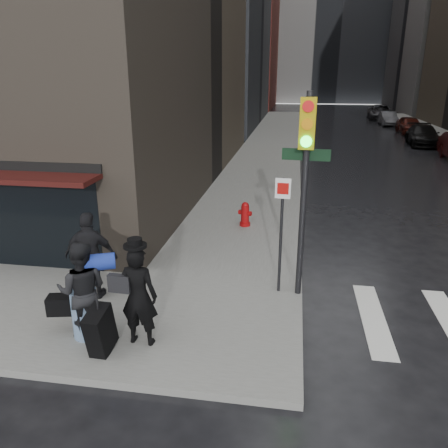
{
  "coord_description": "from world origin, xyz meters",
  "views": [
    {
      "loc": [
        1.66,
        -7.54,
        4.95
      ],
      "look_at": [
        -0.03,
        2.86,
        1.3
      ],
      "focal_mm": 35.0,
      "sensor_mm": 36.0,
      "label": 1
    }
  ],
  "objects_px": {
    "man_jeans": "(82,290)",
    "parked_car_3": "(423,135)",
    "parked_car_4": "(410,125)",
    "parked_car_5": "(388,118)",
    "parked_car_6": "(381,112)",
    "man_overcoat": "(131,302)",
    "man_greycoat": "(91,256)",
    "fire_hydrant": "(245,215)",
    "traffic_light": "(303,171)"
  },
  "relations": [
    {
      "from": "parked_car_3",
      "to": "parked_car_4",
      "type": "distance_m",
      "value": 6.52
    },
    {
      "from": "parked_car_4",
      "to": "parked_car_6",
      "type": "relative_size",
      "value": 0.74
    },
    {
      "from": "man_jeans",
      "to": "man_overcoat",
      "type": "bearing_deg",
      "value": 160.11
    },
    {
      "from": "man_greycoat",
      "to": "traffic_light",
      "type": "distance_m",
      "value": 4.94
    },
    {
      "from": "man_overcoat",
      "to": "parked_car_3",
      "type": "height_order",
      "value": "man_overcoat"
    },
    {
      "from": "parked_car_3",
      "to": "parked_car_5",
      "type": "height_order",
      "value": "parked_car_3"
    },
    {
      "from": "man_jeans",
      "to": "parked_car_3",
      "type": "bearing_deg",
      "value": -127.97
    },
    {
      "from": "man_overcoat",
      "to": "parked_car_6",
      "type": "distance_m",
      "value": 48.28
    },
    {
      "from": "parked_car_3",
      "to": "man_greycoat",
      "type": "bearing_deg",
      "value": -112.72
    },
    {
      "from": "parked_car_4",
      "to": "parked_car_5",
      "type": "xyz_separation_m",
      "value": [
        -0.6,
        6.49,
        -0.05
      ]
    },
    {
      "from": "traffic_light",
      "to": "parked_car_3",
      "type": "distance_m",
      "value": 26.45
    },
    {
      "from": "parked_car_5",
      "to": "traffic_light",
      "type": "bearing_deg",
      "value": -102.7
    },
    {
      "from": "man_overcoat",
      "to": "man_jeans",
      "type": "bearing_deg",
      "value": -5.35
    },
    {
      "from": "man_overcoat",
      "to": "man_greycoat",
      "type": "height_order",
      "value": "man_overcoat"
    },
    {
      "from": "parked_car_6",
      "to": "parked_car_5",
      "type": "bearing_deg",
      "value": -88.87
    },
    {
      "from": "fire_hydrant",
      "to": "parked_car_4",
      "type": "xyz_separation_m",
      "value": [
        11.17,
        26.7,
        0.21
      ]
    },
    {
      "from": "parked_car_6",
      "to": "man_overcoat",
      "type": "bearing_deg",
      "value": -100.28
    },
    {
      "from": "man_overcoat",
      "to": "parked_car_6",
      "type": "relative_size",
      "value": 0.37
    },
    {
      "from": "traffic_light",
      "to": "man_jeans",
      "type": "bearing_deg",
      "value": -145.6
    },
    {
      "from": "parked_car_4",
      "to": "traffic_light",
      "type": "bearing_deg",
      "value": -107.24
    },
    {
      "from": "man_jeans",
      "to": "parked_car_6",
      "type": "distance_m",
      "value": 48.42
    },
    {
      "from": "man_greycoat",
      "to": "parked_car_5",
      "type": "distance_m",
      "value": 40.85
    },
    {
      "from": "fire_hydrant",
      "to": "parked_car_5",
      "type": "xyz_separation_m",
      "value": [
        10.57,
        33.2,
        0.16
      ]
    },
    {
      "from": "man_greycoat",
      "to": "fire_hydrant",
      "type": "relative_size",
      "value": 2.47
    },
    {
      "from": "fire_hydrant",
      "to": "man_overcoat",
      "type": "bearing_deg",
      "value": -100.31
    },
    {
      "from": "man_greycoat",
      "to": "parked_car_6",
      "type": "relative_size",
      "value": 0.35
    },
    {
      "from": "parked_car_6",
      "to": "parked_car_4",
      "type": "bearing_deg",
      "value": -84.61
    },
    {
      "from": "man_overcoat",
      "to": "parked_car_5",
      "type": "distance_m",
      "value": 41.93
    },
    {
      "from": "man_greycoat",
      "to": "parked_car_4",
      "type": "distance_m",
      "value": 35.01
    },
    {
      "from": "traffic_light",
      "to": "parked_car_6",
      "type": "relative_size",
      "value": 0.79
    },
    {
      "from": "parked_car_3",
      "to": "parked_car_6",
      "type": "relative_size",
      "value": 0.85
    },
    {
      "from": "man_overcoat",
      "to": "man_greycoat",
      "type": "distance_m",
      "value": 2.22
    },
    {
      "from": "man_greycoat",
      "to": "parked_car_4",
      "type": "bearing_deg",
      "value": -117.76
    },
    {
      "from": "man_overcoat",
      "to": "parked_car_6",
      "type": "height_order",
      "value": "man_overcoat"
    },
    {
      "from": "man_overcoat",
      "to": "fire_hydrant",
      "type": "xyz_separation_m",
      "value": [
        1.28,
        7.02,
        -0.53
      ]
    },
    {
      "from": "man_jeans",
      "to": "parked_car_3",
      "type": "distance_m",
      "value": 30.02
    },
    {
      "from": "traffic_light",
      "to": "parked_car_5",
      "type": "height_order",
      "value": "traffic_light"
    },
    {
      "from": "fire_hydrant",
      "to": "parked_car_4",
      "type": "relative_size",
      "value": 0.19
    },
    {
      "from": "man_overcoat",
      "to": "man_jeans",
      "type": "xyz_separation_m",
      "value": [
        -0.99,
        0.13,
        0.08
      ]
    },
    {
      "from": "fire_hydrant",
      "to": "parked_car_5",
      "type": "height_order",
      "value": "parked_car_5"
    },
    {
      "from": "traffic_light",
      "to": "parked_car_5",
      "type": "distance_m",
      "value": 38.88
    },
    {
      "from": "parked_car_4",
      "to": "parked_car_6",
      "type": "xyz_separation_m",
      "value": [
        -0.23,
        12.99,
        0.07
      ]
    },
    {
      "from": "fire_hydrant",
      "to": "parked_car_6",
      "type": "xyz_separation_m",
      "value": [
        10.94,
        39.69,
        0.28
      ]
    },
    {
      "from": "man_jeans",
      "to": "fire_hydrant",
      "type": "distance_m",
      "value": 7.28
    },
    {
      "from": "parked_car_3",
      "to": "parked_car_6",
      "type": "distance_m",
      "value": 19.48
    },
    {
      "from": "parked_car_5",
      "to": "man_jeans",
      "type": "bearing_deg",
      "value": -107.25
    },
    {
      "from": "parked_car_6",
      "to": "fire_hydrant",
      "type": "bearing_deg",
      "value": -101.03
    },
    {
      "from": "traffic_light",
      "to": "fire_hydrant",
      "type": "distance_m",
      "value": 5.5
    },
    {
      "from": "man_overcoat",
      "to": "parked_car_5",
      "type": "relative_size",
      "value": 0.52
    },
    {
      "from": "man_greycoat",
      "to": "parked_car_6",
      "type": "distance_m",
      "value": 47.14
    }
  ]
}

